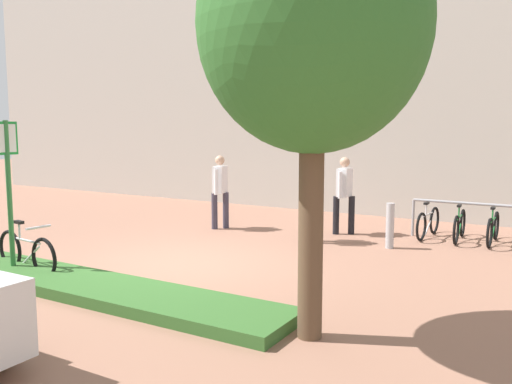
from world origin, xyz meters
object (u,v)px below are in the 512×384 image
object	(u,v)px
person_suited_navy	(307,195)
person_casual_tan	(220,187)
bike_rack_cluster	(476,226)
bollard_steel	(390,226)
bike_at_sign	(27,252)
parking_sign_post	(8,175)
person_shirt_white	(344,190)
tree_sidewalk	(313,27)

from	to	relation	value
person_suited_navy	person_casual_tan	world-z (taller)	same
bike_rack_cluster	bollard_steel	world-z (taller)	bollard_steel
bike_rack_cluster	person_suited_navy	size ratio (longest dim) A/B	1.55
person_casual_tan	bike_at_sign	bearing A→B (deg)	-96.33
parking_sign_post	person_casual_tan	distance (m)	5.10
person_shirt_white	parking_sign_post	bearing A→B (deg)	-119.83
bike_at_sign	bike_rack_cluster	xyz separation A→B (m)	(5.96, 6.28, -0.00)
bike_at_sign	person_shirt_white	xyz separation A→B (m)	(3.28, 5.68, 0.63)
bike_at_sign	person_casual_tan	xyz separation A→B (m)	(0.54, 4.83, 0.63)
bike_rack_cluster	person_casual_tan	world-z (taller)	person_casual_tan
tree_sidewalk	person_suited_navy	bearing A→B (deg)	115.48
person_suited_navy	person_shirt_white	world-z (taller)	same
tree_sidewalk	bike_at_sign	distance (m)	5.99
bike_at_sign	person_casual_tan	distance (m)	4.90
bike_at_sign	person_suited_navy	size ratio (longest dim) A/B	0.97
tree_sidewalk	parking_sign_post	bearing A→B (deg)	-179.12
bike_rack_cluster	person_shirt_white	xyz separation A→B (m)	(-2.68, -0.60, 0.64)
bike_at_sign	bollard_steel	world-z (taller)	bollard_steel
bike_rack_cluster	person_suited_navy	bearing A→B (deg)	-150.09
person_suited_navy	bollard_steel	bearing A→B (deg)	9.90
bike_at_sign	person_suited_navy	distance (m)	5.42
person_casual_tan	person_shirt_white	bearing A→B (deg)	17.26
bike_at_sign	bike_rack_cluster	size ratio (longest dim) A/B	0.63
person_suited_navy	person_casual_tan	distance (m)	2.40
bike_rack_cluster	person_shirt_white	world-z (taller)	person_shirt_white
tree_sidewalk	person_suited_navy	size ratio (longest dim) A/B	2.82
tree_sidewalk	bike_at_sign	world-z (taller)	tree_sidewalk
tree_sidewalk	person_shirt_white	world-z (taller)	tree_sidewalk
tree_sidewalk	bike_rack_cluster	world-z (taller)	tree_sidewalk
person_shirt_white	person_casual_tan	world-z (taller)	same
bike_at_sign	person_shirt_white	size ratio (longest dim) A/B	0.97
bollard_steel	person_shirt_white	bearing A→B (deg)	146.40
tree_sidewalk	person_casual_tan	bearing A→B (deg)	132.89
tree_sidewalk	bollard_steel	xyz separation A→B (m)	(-0.55, 4.93, -3.00)
bollard_steel	person_shirt_white	size ratio (longest dim) A/B	0.52
bike_rack_cluster	bollard_steel	xyz separation A→B (m)	(-1.38, -1.46, 0.10)
bike_at_sign	person_shirt_white	world-z (taller)	person_shirt_white
parking_sign_post	person_suited_navy	size ratio (longest dim) A/B	1.45
person_shirt_white	tree_sidewalk	bearing A→B (deg)	-72.32
person_suited_navy	person_shirt_white	distance (m)	1.21
bike_at_sign	person_casual_tan	bearing A→B (deg)	83.67
bollard_steel	person_shirt_white	xyz separation A→B (m)	(-1.30, 0.86, 0.53)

